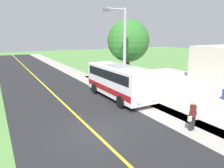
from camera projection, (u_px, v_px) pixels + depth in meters
ground_plane at (94, 132)px, 11.50m from camera, size 120.00×120.00×0.00m
road_surface at (94, 132)px, 11.50m from camera, size 8.00×100.00×0.01m
sidewalk at (167, 115)px, 13.96m from camera, size 2.40×100.00×0.01m
road_centre_line at (94, 132)px, 11.50m from camera, size 0.16×100.00×0.00m
shuttle_bus_front at (119, 80)px, 17.47m from camera, size 2.68×7.29×2.73m
pedestrian_with_bags at (193, 115)px, 11.59m from camera, size 0.72×0.34×1.65m
street_light_pole at (123, 49)px, 17.10m from camera, size 1.97×0.24×7.15m
tree_curbside at (128, 41)px, 20.83m from camera, size 4.09×4.09×6.56m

